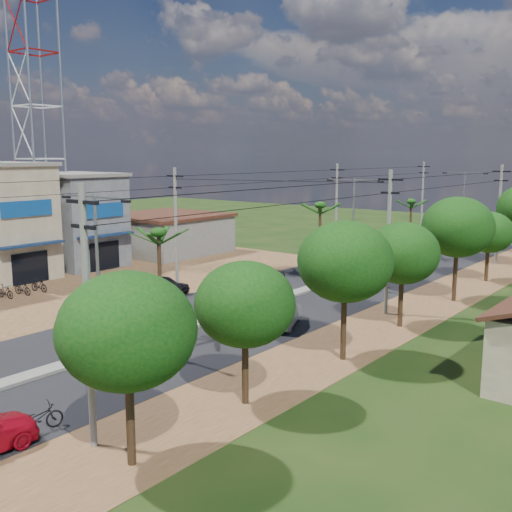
{
  "coord_description": "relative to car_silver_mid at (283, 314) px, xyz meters",
  "views": [
    {
      "loc": [
        23.82,
        -17.53,
        9.91
      ],
      "look_at": [
        -1.46,
        14.19,
        3.0
      ],
      "focal_mm": 42.0,
      "sensor_mm": 36.0,
      "label": 1
    }
  ],
  "objects": [
    {
      "name": "utility_pole_e_a",
      "position": [
        3.53,
        -15.92,
        4.05
      ],
      "size": [
        1.6,
        0.24,
        9.0
      ],
      "color": "#605E56",
      "rests_on": "ground"
    },
    {
      "name": "shophouse_cream",
      "position": [
        -25.95,
        -2.92,
        3.95
      ],
      "size": [
        9.0,
        6.4,
        9.3
      ],
      "color": "gray",
      "rests_on": "ground"
    },
    {
      "name": "shophouse_grey",
      "position": [
        -25.95,
        4.08,
        3.45
      ],
      "size": [
        9.0,
        6.4,
        8.3
      ],
      "color": "#4A4C51",
      "rests_on": "ground"
    },
    {
      "name": "tree_east_d",
      "position": [
        5.43,
        4.08,
        3.63
      ],
      "size": [
        4.2,
        4.2,
        6.13
      ],
      "color": "black",
      "rests_on": "ground"
    },
    {
      "name": "moto_rider_west_a",
      "position": [
        -7.86,
        9.9,
        -0.24
      ],
      "size": [
        1.05,
        1.89,
        0.94
      ],
      "primitive_type": "imported",
      "rotation": [
        0.0,
        0.0,
        -0.25
      ],
      "color": "black",
      "rests_on": "ground"
    },
    {
      "name": "median",
      "position": [
        -3.97,
        8.08,
        -0.62
      ],
      "size": [
        1.0,
        90.0,
        0.18
      ],
      "primitive_type": "cube",
      "color": "#605E56",
      "rests_on": "ground"
    },
    {
      "name": "palm_median_mid",
      "position": [
        -3.97,
        10.08,
        5.19
      ],
      "size": [
        2.0,
        2.0,
        6.55
      ],
      "color": "black",
      "rests_on": "ground"
    },
    {
      "name": "palm_median_far",
      "position": [
        -3.97,
        26.08,
        4.55
      ],
      "size": [
        2.0,
        2.0,
        5.85
      ],
      "color": "black",
      "rests_on": "ground"
    },
    {
      "name": "utility_pole_e_c",
      "position": [
        3.53,
        28.08,
        4.05
      ],
      "size": [
        1.6,
        0.24,
        9.0
      ],
      "color": "#605E56",
      "rests_on": "ground"
    },
    {
      "name": "telecom_tower",
      "position": [
        -30.97,
        4.08,
        18.41
      ],
      "size": [
        3.8,
        3.8,
        43.0
      ],
      "color": "gray",
      "rests_on": "ground"
    },
    {
      "name": "streetlight_near",
      "position": [
        -3.97,
        -9.92,
        4.08
      ],
      "size": [
        5.1,
        0.18,
        8.0
      ],
      "color": "gray",
      "rests_on": "ground"
    },
    {
      "name": "ground",
      "position": [
        -3.97,
        -9.92,
        -0.71
      ],
      "size": [
        160.0,
        160.0,
        0.0
      ],
      "primitive_type": "plane",
      "color": "black",
      "rests_on": "ground"
    },
    {
      "name": "dirt_shoulder_east",
      "position": [
        4.53,
        5.08,
        -0.69
      ],
      "size": [
        5.0,
        90.0,
        0.03
      ],
      "primitive_type": "cube",
      "color": "#4F381B",
      "rests_on": "ground"
    },
    {
      "name": "utility_pole_e_b",
      "position": [
        3.53,
        6.08,
        4.05
      ],
      "size": [
        1.6,
        0.24,
        9.0
      ],
      "color": "#605E56",
      "rests_on": "ground"
    },
    {
      "name": "road",
      "position": [
        -3.97,
        5.08,
        -0.69
      ],
      "size": [
        12.0,
        110.0,
        0.04
      ],
      "primitive_type": "cube",
      "color": "black",
      "rests_on": "ground"
    },
    {
      "name": "low_shed",
      "position": [
        -24.97,
        14.08,
        1.26
      ],
      "size": [
        10.4,
        10.4,
        3.95
      ],
      "color": "#605E56",
      "rests_on": "ground"
    },
    {
      "name": "tree_east_b",
      "position": [
        5.33,
        -9.92,
        3.41
      ],
      "size": [
        4.0,
        4.0,
        5.83
      ],
      "color": "black",
      "rests_on": "ground"
    },
    {
      "name": "tree_east_a",
      "position": [
        5.53,
        -15.92,
        3.78
      ],
      "size": [
        4.4,
        4.4,
        6.37
      ],
      "color": "black",
      "rests_on": "ground"
    },
    {
      "name": "utility_pole_w_b",
      "position": [
        -10.97,
        2.08,
        4.05
      ],
      "size": [
        1.6,
        0.24,
        9.0
      ],
      "color": "#605E56",
      "rests_on": "ground"
    },
    {
      "name": "tree_east_c",
      "position": [
        5.73,
        -2.92,
        4.16
      ],
      "size": [
        4.6,
        4.6,
        6.83
      ],
      "color": "black",
      "rests_on": "ground"
    },
    {
      "name": "moto_rider_east",
      "position": [
        1.12,
        -16.58,
        -0.2
      ],
      "size": [
        1.02,
        2.03,
        1.02
      ],
      "primitive_type": "imported",
      "rotation": [
        0.0,
        0.0,
        2.96
      ],
      "color": "black",
      "rests_on": "ground"
    },
    {
      "name": "tree_east_e",
      "position": [
        5.63,
        12.08,
        4.38
      ],
      "size": [
        4.8,
        4.8,
        7.14
      ],
      "color": "black",
      "rests_on": "ground"
    },
    {
      "name": "moto_rider_west_b",
      "position": [
        -6.16,
        19.55,
        -0.27
      ],
      "size": [
        0.76,
        1.53,
        0.88
      ],
      "primitive_type": "imported",
      "rotation": [
        0.0,
        0.0,
        -0.25
      ],
      "color": "black",
      "rests_on": "ground"
    },
    {
      "name": "utility_pole_w_d",
      "position": [
        -10.97,
        45.08,
        4.05
      ],
      "size": [
        1.6,
        0.24,
        9.0
      ],
      "color": "#605E56",
      "rests_on": "ground"
    },
    {
      "name": "palm_median_near",
      "position": [
        -3.97,
        -5.92,
        4.83
      ],
      "size": [
        2.0,
        2.0,
        6.15
      ],
      "color": "black",
      "rests_on": "ground"
    },
    {
      "name": "streetlight_far",
      "position": [
        -3.97,
        40.08,
        4.08
      ],
      "size": [
        5.1,
        0.18,
        8.0
      ],
      "color": "gray",
      "rests_on": "ground"
    },
    {
      "name": "car_parked_dark",
      "position": [
        -11.47,
        1.21,
        -0.07
      ],
      "size": [
        4.05,
        2.86,
        1.28
      ],
      "primitive_type": "imported",
      "rotation": [
        0.0,
        0.0,
        1.97
      ],
      "color": "black",
      "rests_on": "ground"
    },
    {
      "name": "dirt_lot_west",
      "position": [
        -18.97,
        -1.92,
        -0.69
      ],
      "size": [
        18.0,
        46.0,
        0.04
      ],
      "primitive_type": "cube",
      "color": "#4F381B",
      "rests_on": "ground"
    },
    {
      "name": "utility_pole_w_c",
      "position": [
        -10.97,
        24.08,
        4.05
      ],
      "size": [
        1.6,
        0.24,
        9.0
      ],
      "color": "#605E56",
      "rests_on": "ground"
    },
    {
      "name": "car_silver_mid",
      "position": [
        0.0,
        0.0,
        0.0
      ],
      "size": [
        3.11,
        4.53,
        1.41
      ],
      "primitive_type": "imported",
      "rotation": [
        0.0,
        0.0,
        3.56
      ],
      "color": "#96989D",
      "rests_on": "ground"
    },
    {
      "name": "car_white_far",
      "position": [
        -5.47,
        13.92,
        0.05
      ],
      "size": [
        2.34,
        5.33,
        1.52
      ],
      "primitive_type": "imported",
      "rotation": [
        0.0,
        0.0,
        -0.04
      ],
      "color": "beige",
      "rests_on": "ground"
    },
    {
      "name": "streetlight_mid",
      "position": [
        -3.97,
        15.08,
        4.08
      ],
      "size": [
        5.1,
        0.18,
        8.0
      ],
      "color": "gray",
      "rests_on": "ground"
    },
    {
      "name": "tree_east_f",
      "position": [
        5.23,
        20.08,
        3.18
      ],
      "size": [
        3.8,
        3.8,
        5.52
      ],
      "color": "black",
      "rests_on": "ground"
    }
  ]
}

